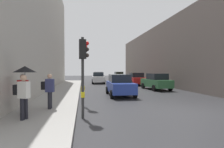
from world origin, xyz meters
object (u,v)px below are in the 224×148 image
Objects in this scene: car_green_estate at (156,82)px; car_silver_hatchback at (98,76)px; traffic_light_near_left at (83,63)px; pedestrian_with_umbrella at (24,76)px; car_blue_van at (120,85)px; pedestrian_with_grey_backpack at (49,89)px; pedestrian_with_black_backpack at (23,94)px; car_white_compact at (98,78)px; car_yellow_taxi at (119,76)px; car_red_sedan at (136,79)px; traffic_light_near_right at (83,62)px.

car_silver_hatchback is (-4.83, 16.22, 0.00)m from car_green_estate.
traffic_light_near_left is 1.66× the size of pedestrian_with_umbrella.
traffic_light_near_left is at bearing -96.40° from car_silver_hatchback.
car_blue_van is (3.01, 6.51, -1.57)m from traffic_light_near_left.
car_silver_hatchback is at bearing 79.35° from pedestrian_with_grey_backpack.
car_blue_van is 2.39× the size of pedestrian_with_black_backpack.
car_yellow_taxi is (5.21, 9.30, 0.00)m from car_white_compact.
car_silver_hatchback is (-4.64, -3.22, 0.00)m from car_yellow_taxi.
traffic_light_near_right is at bearing -118.47° from car_red_sedan.
car_yellow_taxi is 2.38× the size of pedestrian_with_black_backpack.
car_green_estate and car_yellow_taxi have the same top height.
pedestrian_with_black_backpack reaches higher than car_red_sedan.
car_silver_hatchback is (2.96, 26.40, -1.57)m from traffic_light_near_left.
car_white_compact is 1.02× the size of car_yellow_taxi.
car_red_sedan is at bearing -39.87° from car_white_compact.
traffic_light_near_right reaches higher than car_silver_hatchback.
car_yellow_taxi is 30.69m from pedestrian_with_umbrella.
pedestrian_with_black_backpack is at bearing -120.49° from car_red_sedan.
car_red_sedan is 19.18m from pedestrian_with_black_backpack.
car_white_compact is at bearing 92.55° from car_blue_van.
car_white_compact is (2.40, 17.74, -1.71)m from traffic_light_near_right.
pedestrian_with_grey_backpack is at bearing -121.77° from car_red_sedan.
traffic_light_near_right is at bearing -97.69° from car_white_compact.
pedestrian_with_umbrella reaches higher than car_white_compact.
pedestrian_with_grey_backpack is 1.00× the size of pedestrian_with_black_backpack.
traffic_light_near_right is 4.03m from pedestrian_with_black_backpack.
pedestrian_with_umbrella is (-10.42, -9.48, 0.96)m from car_green_estate.
car_green_estate is at bearing -85.93° from car_red_sedan.
traffic_light_near_left is 0.84× the size of car_blue_van.
car_silver_hatchback is at bearing 83.60° from traffic_light_near_left.
pedestrian_with_grey_backpack is (-9.51, -8.67, 0.29)m from car_green_estate.
pedestrian_with_umbrella is at bearing -122.86° from car_red_sedan.
car_white_compact is 1.01× the size of car_red_sedan.
car_white_compact is 19.26m from pedestrian_with_grey_backpack.
traffic_light_near_left is at bearing 8.32° from pedestrian_with_black_backpack.
pedestrian_with_grey_backpack reaches higher than car_silver_hatchback.
car_green_estate is 6.03m from car_blue_van.
car_green_estate is 2.44× the size of pedestrian_with_grey_backpack.
traffic_light_near_left is at bearing -89.95° from traffic_light_near_right.
car_silver_hatchback is 25.32m from pedestrian_with_grey_backpack.
traffic_light_near_left is at bearing -127.41° from car_green_estate.
car_blue_van is at bearing 52.43° from traffic_light_near_right.
car_yellow_taxi is 13.45m from car_red_sedan.
car_white_compact is 21.22m from pedestrian_with_black_backpack.
car_blue_van is (0.05, -19.89, 0.00)m from car_silver_hatchback.
car_silver_hatchback is at bearing 78.74° from pedestrian_with_black_backpack.
car_green_estate is at bearing 46.04° from pedestrian_with_black_backpack.
car_silver_hatchback is 26.32m from pedestrian_with_umbrella.
car_red_sedan is 17.24m from pedestrian_with_grey_backpack.
car_red_sedan is 2.39× the size of pedestrian_with_black_backpack.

